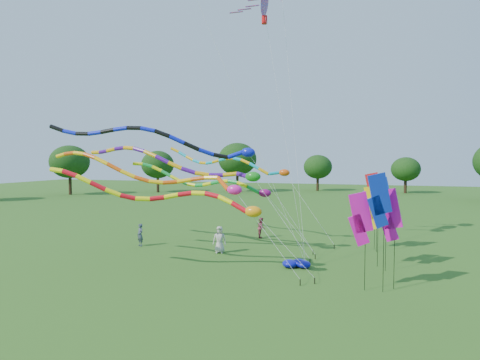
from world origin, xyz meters
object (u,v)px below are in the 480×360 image
(tube_kite_red, at_px, (177,197))
(person_b, at_px, (140,235))
(blue_nylon_heap, at_px, (295,262))
(person_c, at_px, (261,228))
(tube_kite_orange, at_px, (160,175))
(person_a, at_px, (219,240))

(tube_kite_red, xyz_separation_m, person_b, (-5.57, 5.61, -3.29))
(tube_kite_red, height_order, blue_nylon_heap, tube_kite_red)
(blue_nylon_heap, relative_size, person_c, 1.06)
(tube_kite_red, distance_m, person_b, 8.56)
(person_b, xyz_separation_m, person_c, (7.24, 5.31, 0.00))
(tube_kite_orange, height_order, person_a, tube_kite_orange)
(tube_kite_orange, bearing_deg, blue_nylon_heap, 25.46)
(blue_nylon_heap, bearing_deg, person_a, 160.27)
(person_c, bearing_deg, tube_kite_orange, 150.81)
(tube_kite_red, bearing_deg, person_c, 74.72)
(blue_nylon_heap, bearing_deg, person_b, 169.17)
(person_c, bearing_deg, tube_kite_red, 158.73)
(tube_kite_red, bearing_deg, person_a, 79.82)
(tube_kite_orange, bearing_deg, tube_kite_red, -25.97)
(person_a, bearing_deg, blue_nylon_heap, -32.12)
(person_a, height_order, person_c, person_a)
(tube_kite_red, relative_size, tube_kite_orange, 0.92)
(tube_kite_red, xyz_separation_m, person_a, (0.34, 5.34, -3.20))
(person_a, distance_m, person_b, 5.92)
(tube_kite_orange, bearing_deg, person_a, 73.66)
(tube_kite_orange, relative_size, person_a, 8.38)
(person_b, height_order, person_c, person_c)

